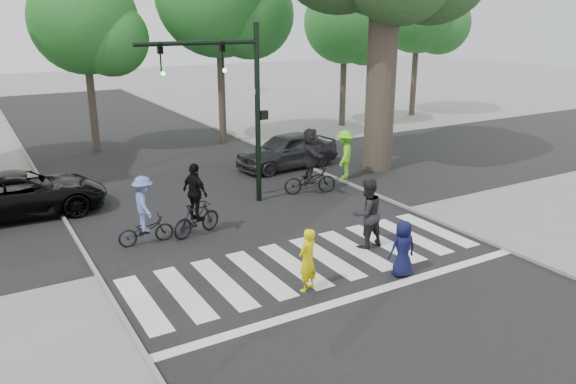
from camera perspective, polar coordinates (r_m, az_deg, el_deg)
name	(u,v)px	position (r m, az deg, el deg)	size (l,w,h in m)	color
ground	(332,276)	(14.18, 4.45, -8.50)	(120.00, 120.00, 0.00)	gray
road_stem	(243,217)	(18.17, -4.56, -2.50)	(10.00, 70.00, 0.01)	black
road_cross	(207,192)	(20.77, -8.20, -0.03)	(70.00, 10.00, 0.01)	black
curb_left	(80,246)	(16.75, -20.34, -5.20)	(0.10, 70.00, 0.10)	gray
curb_right	(368,191)	(20.72, 8.08, 0.06)	(0.10, 70.00, 0.10)	gray
crosswalk	(317,266)	(14.67, 2.96, -7.50)	(10.00, 3.85, 0.01)	silver
traffic_signal	(234,90)	(18.45, -5.51, 10.26)	(4.45, 0.29, 6.00)	black
bg_tree_2	(91,25)	(27.60, -19.42, 15.69)	(5.04, 4.80, 8.40)	brown
bg_tree_4	(350,26)	(32.99, 6.31, 16.42)	(4.83, 4.60, 8.15)	brown
bg_tree_5	(424,13)	(37.31, 13.64, 17.29)	(5.67, 5.40, 9.30)	brown
pedestrian_woman	(307,260)	(13.14, 1.98, -6.92)	(0.56, 0.37, 1.54)	yellow
pedestrian_child	(403,249)	(14.15, 11.58, -5.66)	(0.71, 0.46, 1.44)	#0F1239
pedestrian_adult	(367,213)	(15.64, 8.01, -2.17)	(0.96, 0.75, 1.97)	black
cyclist_left	(145,215)	(16.21, -14.36, -2.30)	(1.58, 1.04, 1.99)	black
cyclist_mid	(196,206)	(16.56, -9.33, -1.42)	(1.73, 1.09, 2.18)	black
cyclist_right	(310,165)	(20.16, 2.27, 2.78)	(2.02, 1.87, 2.42)	black
car_suv	(22,194)	(19.94, -25.43, -0.19)	(2.40, 5.21, 1.45)	black
car_grey	(287,150)	(23.76, -0.11, 4.27)	(1.79, 4.46, 1.52)	#2C2C30
bystander_hivis	(345,154)	(22.28, 5.77, 3.82)	(1.25, 0.72, 1.93)	#73EB26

